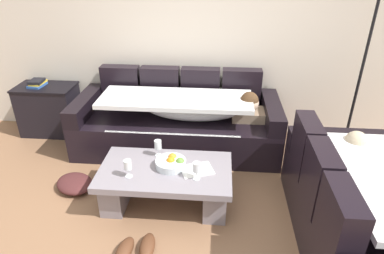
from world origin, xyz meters
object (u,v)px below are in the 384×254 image
at_px(wine_glass_far_back, 158,145).
at_px(pair_of_shoes, 136,248).
at_px(couch_along_wall, 180,122).
at_px(couch_near_window, 360,212).
at_px(wine_glass_near_left, 128,165).
at_px(open_magazine, 197,170).
at_px(floor_lamp, 361,59).
at_px(crumpled_garment, 75,184).
at_px(side_cabinet, 50,110).
at_px(coffee_table, 166,182).
at_px(book_stack_on_cabinet, 37,83).
at_px(wine_glass_near_right, 197,168).
at_px(fruit_bowl, 172,163).

distance_m(wine_glass_far_back, pair_of_shoes, 0.96).
height_order(couch_along_wall, couch_near_window, same).
relative_size(wine_glass_near_left, open_magazine, 0.59).
xyz_separation_m(couch_near_window, floor_lamp, (0.35, 1.51, 0.78)).
bearing_deg(crumpled_garment, wine_glass_near_left, -22.24).
bearing_deg(couch_along_wall, side_cabinet, 172.53).
bearing_deg(wine_glass_near_left, wine_glass_far_back, 60.94).
distance_m(open_magazine, side_cabinet, 2.37).
bearing_deg(wine_glass_far_back, couch_along_wall, 82.13).
bearing_deg(coffee_table, couch_along_wall, 89.12).
bearing_deg(book_stack_on_cabinet, crumpled_garment, -53.72).
distance_m(wine_glass_near_left, wine_glass_far_back, 0.41).
distance_m(coffee_table, book_stack_on_cabinet, 2.24).
relative_size(wine_glass_far_back, book_stack_on_cabinet, 0.67).
bearing_deg(wine_glass_near_right, fruit_bowl, 145.07).
distance_m(wine_glass_near_left, side_cabinet, 2.00).
relative_size(fruit_bowl, book_stack_on_cabinet, 1.14).
relative_size(couch_near_window, crumpled_garment, 4.42).
height_order(fruit_bowl, pair_of_shoes, fruit_bowl).
height_order(coffee_table, open_magazine, open_magazine).
relative_size(wine_glass_near_right, side_cabinet, 0.23).
distance_m(side_cabinet, pair_of_shoes, 2.47).
bearing_deg(fruit_bowl, wine_glass_near_right, -34.93).
bearing_deg(crumpled_garment, floor_lamp, 19.14).
xyz_separation_m(pair_of_shoes, crumpled_garment, (-0.80, 0.75, 0.01)).
height_order(coffee_table, floor_lamp, floor_lamp).
distance_m(book_stack_on_cabinet, floor_lamp, 3.76).
bearing_deg(wine_glass_near_right, wine_glass_far_back, 138.97).
xyz_separation_m(side_cabinet, floor_lamp, (3.65, -0.15, 0.80)).
height_order(wine_glass_far_back, book_stack_on_cabinet, book_stack_on_cabinet).
relative_size(wine_glass_near_right, open_magazine, 0.59).
bearing_deg(coffee_table, couch_near_window, -13.76).
xyz_separation_m(fruit_bowl, book_stack_on_cabinet, (-1.84, 1.23, 0.26)).
distance_m(couch_along_wall, book_stack_on_cabinet, 1.85).
bearing_deg(wine_glass_near_left, floor_lamp, 29.56).
relative_size(fruit_bowl, open_magazine, 1.00).
bearing_deg(coffee_table, floor_lamp, 30.15).
xyz_separation_m(couch_along_wall, book_stack_on_cabinet, (-1.81, 0.22, 0.35)).
height_order(fruit_bowl, side_cabinet, side_cabinet).
height_order(couch_near_window, side_cabinet, couch_near_window).
height_order(couch_near_window, wine_glass_far_back, couch_near_window).
xyz_separation_m(couch_along_wall, wine_glass_near_right, (0.28, -1.17, 0.17)).
height_order(side_cabinet, floor_lamp, floor_lamp).
bearing_deg(couch_along_wall, wine_glass_far_back, -97.87).
height_order(fruit_bowl, wine_glass_near_left, wine_glass_near_left).
xyz_separation_m(wine_glass_near_right, open_magazine, (-0.01, 0.13, -0.11)).
relative_size(fruit_bowl, floor_lamp, 0.14).
relative_size(wine_glass_near_right, book_stack_on_cabinet, 0.67).
distance_m(fruit_bowl, crumpled_garment, 1.07).
distance_m(couch_near_window, fruit_bowl, 1.59).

